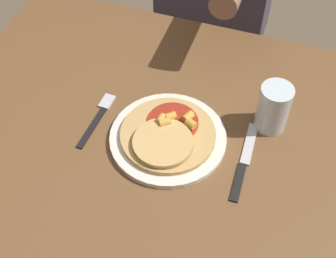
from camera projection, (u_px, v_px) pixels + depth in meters
dining_table at (150, 177)px, 1.14m from camera, size 1.08×0.97×0.73m
plate at (168, 138)px, 1.07m from camera, size 0.27×0.27×0.01m
pizza at (168, 135)px, 1.06m from camera, size 0.22×0.22×0.04m
fork at (98, 116)px, 1.12m from camera, size 0.03×0.18×0.00m
knife at (244, 162)px, 1.04m from camera, size 0.03×0.22×0.00m
drinking_glass at (273, 108)px, 1.06m from camera, size 0.07×0.07×0.12m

